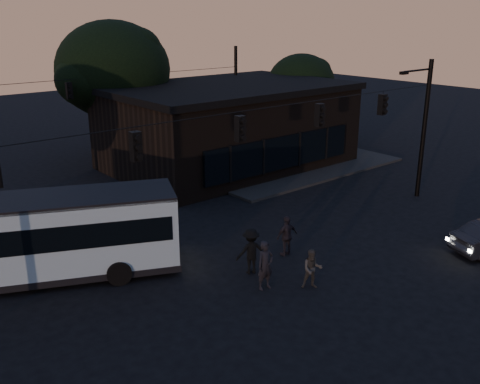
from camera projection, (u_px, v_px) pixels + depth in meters
ground at (311, 298)px, 19.23m from camera, size 120.00×120.00×0.00m
sidewalk_far_right at (280, 162)px, 36.70m from camera, size 14.00×10.00×0.15m
building at (228, 125)px, 35.48m from camera, size 15.40×10.41×5.40m
tree_behind at (113, 70)px, 35.71m from camera, size 7.60×7.60×9.43m
tree_right at (301, 83)px, 41.83m from camera, size 5.20×5.20×6.86m
signal_rig_near at (240, 157)px, 20.73m from camera, size 26.24×0.30×7.50m
signal_rig_far at (71, 110)px, 32.45m from camera, size 26.24×0.30×7.50m
bus at (20, 236)px, 19.92m from camera, size 11.65×7.27×3.26m
pedestrian_a at (265, 265)px, 19.62m from camera, size 0.73×0.52×1.88m
pedestrian_b at (312, 269)px, 19.72m from camera, size 0.95×0.92×1.54m
pedestrian_c at (287, 236)px, 22.39m from camera, size 1.07×0.53×1.76m
pedestrian_d at (251, 251)px, 20.82m from camera, size 1.36×1.05×1.86m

